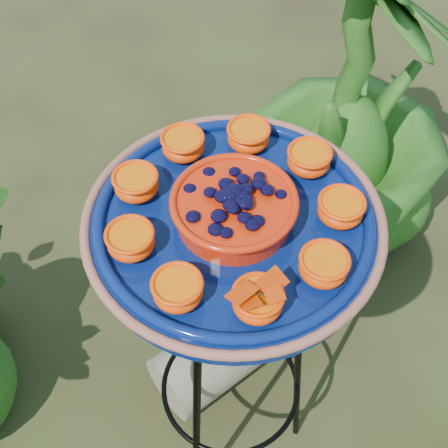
{
  "coord_description": "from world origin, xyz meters",
  "views": [
    {
      "loc": [
        -0.15,
        -0.56,
        1.86
      ],
      "look_at": [
        0.09,
        0.02,
        1.05
      ],
      "focal_mm": 50.0,
      "sensor_mm": 36.0,
      "label": 1
    }
  ],
  "objects": [
    {
      "name": "feeder_dish",
      "position": [
        0.11,
        0.04,
        1.03
      ],
      "size": [
        0.57,
        0.57,
        0.12
      ],
      "rotation": [
        0.0,
        0.0,
        0.15
      ],
      "color": "#071958",
      "rests_on": "tripod_stand"
    },
    {
      "name": "tripod_stand",
      "position": [
        0.11,
        0.04,
        0.6
      ],
      "size": [
        0.41,
        0.41,
        0.98
      ],
      "rotation": [
        0.0,
        0.0,
        0.15
      ],
      "color": "black",
      "rests_on": "ground"
    },
    {
      "name": "shrub_back_right",
      "position": [
        0.77,
        0.63,
        0.57
      ],
      "size": [
        0.72,
        0.72,
        1.14
      ],
      "primitive_type": "imported",
      "rotation": [
        0.0,
        0.0,
        1.7
      ],
      "color": "#235316",
      "rests_on": "ground"
    },
    {
      "name": "driftwood_log",
      "position": [
        0.27,
        0.28,
        0.1
      ],
      "size": [
        0.66,
        0.37,
        0.21
      ],
      "primitive_type": "cylinder",
      "rotation": [
        0.0,
        1.57,
        0.28
      ],
      "color": "gray",
      "rests_on": "ground"
    }
  ]
}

